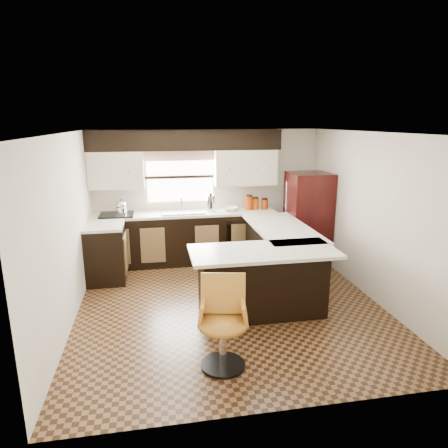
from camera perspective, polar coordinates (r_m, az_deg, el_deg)
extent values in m
plane|color=#49301A|center=(5.82, 0.80, -11.43)|extent=(4.40, 4.40, 0.00)
plane|color=silver|center=(5.23, 0.89, 12.91)|extent=(4.40, 4.40, 0.00)
plane|color=beige|center=(7.52, -2.39, 4.21)|extent=(4.40, 0.00, 4.40)
plane|color=beige|center=(3.38, 8.10, -9.13)|extent=(4.40, 0.00, 4.40)
plane|color=beige|center=(5.42, -21.51, -0.91)|extent=(0.00, 4.40, 4.40)
plane|color=beige|center=(6.15, 20.42, 0.95)|extent=(0.00, 4.40, 4.40)
cube|color=black|center=(7.36, -5.47, -2.09)|extent=(3.30, 0.60, 0.90)
cube|color=black|center=(6.77, -16.48, -4.15)|extent=(0.60, 0.70, 0.90)
cube|color=silver|center=(7.24, -5.56, 1.50)|extent=(3.30, 0.60, 0.04)
cube|color=silver|center=(6.64, -16.77, -0.28)|extent=(0.60, 0.70, 0.04)
cube|color=black|center=(7.19, -5.50, 11.86)|extent=(3.40, 0.35, 0.36)
cube|color=beige|center=(7.23, -15.16, 7.47)|extent=(0.94, 0.35, 0.64)
cube|color=beige|center=(7.40, 3.03, 8.10)|extent=(1.14, 0.35, 0.64)
cube|color=white|center=(7.40, -6.26, 6.70)|extent=(1.20, 0.02, 0.90)
cube|color=#D19B93|center=(7.32, -6.32, 9.69)|extent=(1.30, 0.06, 0.18)
cube|color=#B2B2B7|center=(7.21, -5.95, 1.74)|extent=(0.75, 0.45, 0.03)
cube|color=black|center=(7.24, 2.64, -2.48)|extent=(0.58, 0.03, 0.78)
cube|color=black|center=(7.22, -15.09, 1.30)|extent=(0.58, 0.50, 0.02)
cube|color=black|center=(6.42, 7.67, -4.67)|extent=(0.60, 1.95, 0.90)
cube|color=black|center=(5.40, 5.48, -8.38)|extent=(1.65, 0.60, 0.90)
cube|color=silver|center=(6.30, 8.24, -0.58)|extent=(0.84, 1.95, 0.04)
cube|color=silver|center=(5.15, 5.66, -3.94)|extent=(1.89, 0.84, 0.04)
cube|color=black|center=(7.36, 11.86, 0.74)|extent=(0.71, 0.68, 1.66)
cylinder|color=silver|center=(7.26, -1.92, 2.97)|extent=(0.15, 0.15, 0.30)
imported|color=white|center=(7.34, 0.87, 2.20)|extent=(0.35, 0.35, 0.07)
cylinder|color=#8B3005|center=(7.42, 3.58, 3.01)|extent=(0.14, 0.14, 0.25)
cylinder|color=#8B3005|center=(7.45, 4.49, 2.88)|extent=(0.12, 0.12, 0.20)
cylinder|color=#8B3005|center=(7.50, 5.82, 2.82)|extent=(0.13, 0.13, 0.18)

